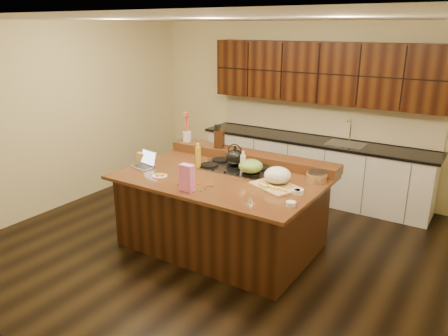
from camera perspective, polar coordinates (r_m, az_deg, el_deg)
The scene contains 33 objects.
room at distance 5.10m, azimuth -0.31°, elevation 3.60°, with size 5.52×5.02×2.72m.
island at distance 5.39m, azimuth -0.29°, elevation -5.57°, with size 2.40×1.60×0.92m.
back_ledge at distance 5.77m, azimuth 3.51°, elevation 1.50°, with size 2.40×0.30×0.12m, color black.
cooktop at distance 5.45m, azimuth 1.43°, elevation 0.04°, with size 0.92×0.52×0.05m.
back_counter at distance 6.99m, azimuth 11.89°, elevation 4.11°, with size 3.70×0.66×2.40m.
kettle at distance 5.42m, azimuth 1.44°, elevation 1.38°, with size 0.23×0.23×0.21m, color black.
green_bowl at distance 5.17m, azimuth 3.52°, elevation 0.25°, with size 0.29×0.29×0.16m, color olive.
laptop at distance 5.61m, azimuth -10.25°, elevation 0.70°, with size 0.33×0.29×0.21m.
oil_bottle at distance 5.46m, azimuth -3.40°, elevation 1.35°, with size 0.07×0.07×0.27m, color gold.
vinegar_bottle at distance 5.19m, azimuth 2.48°, elevation 0.36°, with size 0.06×0.06×0.25m, color silver.
wooden_tray at distance 4.90m, azimuth 6.94°, elevation -1.26°, with size 0.62×0.55×0.21m.
ramekin_a at distance 4.40m, azimuth 8.74°, elevation -4.64°, with size 0.10×0.10×0.04m, color white.
ramekin_b at distance 4.72m, azimuth 9.75°, elevation -3.09°, with size 0.10×0.10×0.04m, color white.
ramekin_c at distance 4.71m, azimuth 9.35°, elevation -3.09°, with size 0.10×0.10×0.04m, color white.
strainer_bowl at distance 5.13m, azimuth 12.01°, elevation -1.20°, with size 0.24×0.24×0.09m, color #996B3F.
kitchen_timer at distance 4.41m, azimuth 3.48°, elevation -4.19°, with size 0.08×0.08×0.07m, color silver.
pink_bag at distance 4.71m, azimuth -4.85°, elevation -1.28°, with size 0.16×0.08×0.30m, color pink.
candy_plate at distance 5.24m, azimuth -8.38°, elevation -1.04°, with size 0.18×0.18×0.01m, color white.
package_box at distance 5.77m, azimuth -10.76°, elevation 1.32°, with size 0.10×0.07×0.14m, color #C69446.
utensil_crock at distance 6.30m, azimuth -4.86°, elevation 4.12°, with size 0.12×0.12×0.14m, color white.
knife_block at distance 5.97m, azimuth -0.61°, elevation 3.87°, with size 0.12×0.19×0.23m, color black.
gumdrop_0 at distance 4.93m, azimuth -3.37°, elevation -2.07°, with size 0.02×0.02×0.02m, color red.
gumdrop_1 at distance 4.83m, azimuth -5.68°, elevation -2.58°, with size 0.02×0.02×0.02m, color #198C26.
gumdrop_2 at distance 4.86m, azimuth -2.20°, elevation -2.35°, with size 0.02×0.02×0.02m, color red.
gumdrop_3 at distance 4.96m, azimuth -4.01°, elevation -1.93°, with size 0.02×0.02×0.02m, color #198C26.
gumdrop_4 at distance 4.84m, azimuth -5.47°, elevation -2.50°, with size 0.02×0.02×0.02m, color red.
gumdrop_5 at distance 4.72m, azimuth -2.98°, elevation -2.98°, with size 0.02×0.02×0.02m, color #198C26.
gumdrop_6 at distance 4.84m, azimuth -1.44°, elevation -2.41°, with size 0.02×0.02×0.02m, color red.
gumdrop_7 at distance 4.98m, azimuth -5.39°, elevation -1.90°, with size 0.02×0.02×0.02m, color #198C26.
gumdrop_8 at distance 4.93m, azimuth -6.05°, elevation -2.15°, with size 0.02×0.02×0.02m, color red.
gumdrop_9 at distance 4.94m, azimuth -4.87°, elevation -2.06°, with size 0.02×0.02×0.02m, color #198C26.
gumdrop_10 at distance 4.79m, azimuth -2.43°, elevation -2.67°, with size 0.02×0.02×0.02m, color red.
gumdrop_11 at distance 4.87m, azimuth -1.90°, elevation -2.30°, with size 0.02×0.02×0.02m, color #198C26.
Camera 1 is at (2.71, -4.12, 2.63)m, focal length 35.00 mm.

